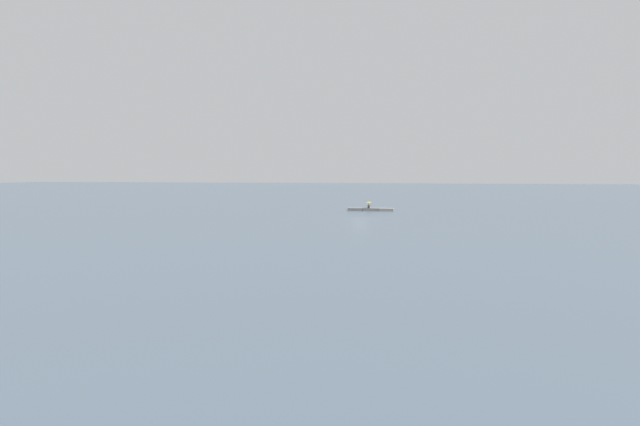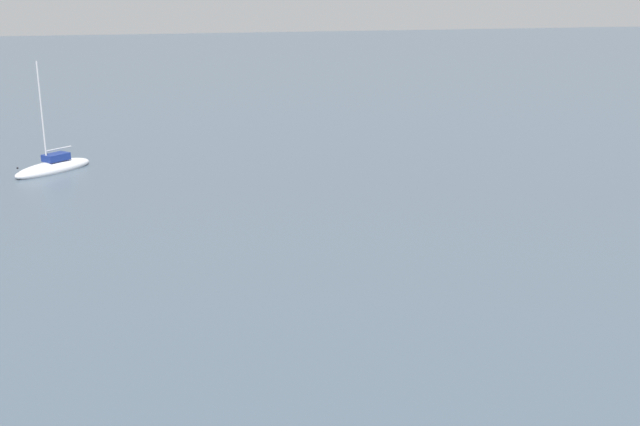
% 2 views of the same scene
% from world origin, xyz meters
% --- Properties ---
extents(ground_plane, '(500.00, 500.00, 0.00)m').
position_xyz_m(ground_plane, '(0.00, 0.00, 0.00)').
color(ground_plane, '#475666').
extents(seawall_pier, '(8.47, 1.47, 0.52)m').
position_xyz_m(seawall_pier, '(0.00, -17.04, 0.26)').
color(seawall_pier, gray).
rests_on(seawall_pier, ground_plane).
extents(person_seated_brown_left, '(0.44, 0.64, 0.73)m').
position_xyz_m(person_seated_brown_left, '(0.38, -16.92, 0.78)').
color(person_seated_brown_left, '#1E2333').
rests_on(person_seated_brown_left, seawall_pier).
extents(umbrella_open_yellow, '(1.11, 1.11, 1.25)m').
position_xyz_m(umbrella_open_yellow, '(0.39, -17.05, 1.62)').
color(umbrella_open_yellow, black).
rests_on(umbrella_open_yellow, seawall_pier).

